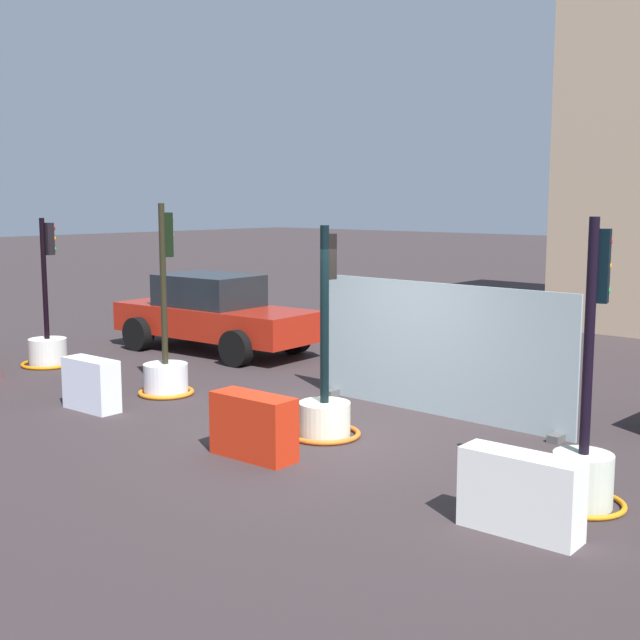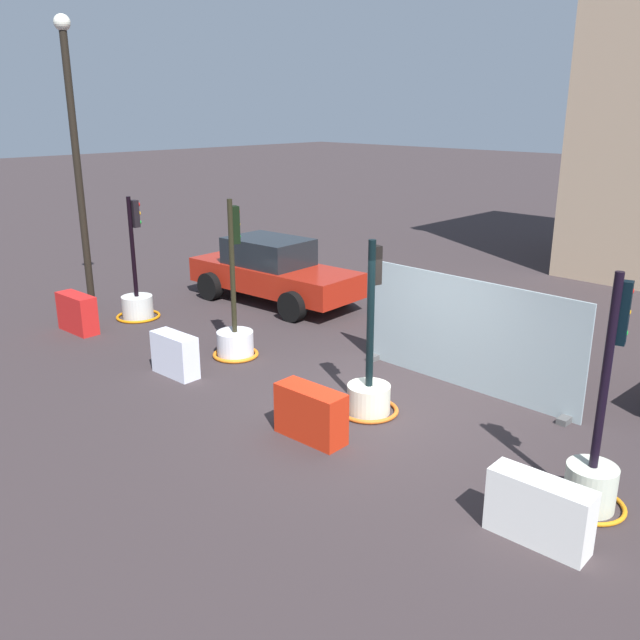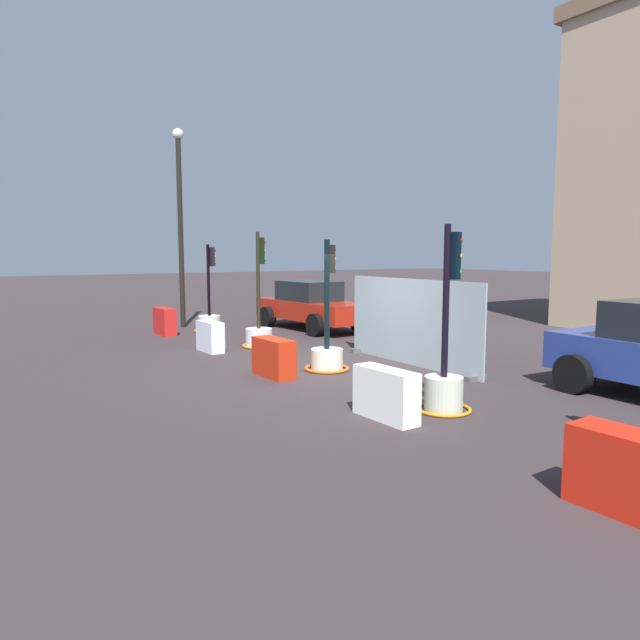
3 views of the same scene
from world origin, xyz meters
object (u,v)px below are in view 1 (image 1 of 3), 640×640
traffic_light_0 (48,344)px  traffic_light_3 (584,456)px  traffic_light_2 (325,405)px  car_red_compact (214,314)px  traffic_light_1 (166,367)px  construction_barrier_3 (521,494)px  construction_barrier_1 (91,384)px  construction_barrier_2 (253,426)px

traffic_light_0 → traffic_light_3: 10.82m
traffic_light_2 → car_red_compact: traffic_light_2 is taller
traffic_light_0 → traffic_light_1: traffic_light_1 is taller
traffic_light_0 → traffic_light_2: traffic_light_2 is taller
traffic_light_3 → construction_barrier_3: traffic_light_3 is taller
traffic_light_2 → construction_barrier_1: 3.77m
construction_barrier_1 → construction_barrier_2: bearing=-0.0°
traffic_light_0 → construction_barrier_3: bearing=-7.2°
traffic_light_1 → traffic_light_2: 3.52m
traffic_light_0 → construction_barrier_2: (7.10, -1.39, -0.02)m
construction_barrier_1 → traffic_light_3: bearing=8.9°
construction_barrier_3 → traffic_light_3: bearing=83.4°
construction_barrier_2 → traffic_light_0: bearing=168.9°
traffic_light_3 → traffic_light_0: bearing=178.6°
traffic_light_3 → traffic_light_2: bearing=177.6°
traffic_light_1 → construction_barrier_2: size_ratio=2.72×
construction_barrier_1 → construction_barrier_2: 3.51m
traffic_light_0 → car_red_compact: size_ratio=0.60×
construction_barrier_2 → construction_barrier_3: bearing=0.5°
traffic_light_3 → construction_barrier_1: (-7.23, -1.13, -0.14)m
traffic_light_0 → traffic_light_1: (3.61, -0.00, 0.04)m
construction_barrier_2 → construction_barrier_3: construction_barrier_2 is taller
traffic_light_3 → car_red_compact: size_ratio=0.64×
traffic_light_1 → traffic_light_3: bearing=-2.0°
traffic_light_3 → construction_barrier_1: size_ratio=3.02×
traffic_light_1 → car_red_compact: bearing=127.4°
traffic_light_2 → construction_barrier_3: size_ratio=2.39×
construction_barrier_3 → traffic_light_2: bearing=160.7°
traffic_light_3 → car_red_compact: 10.14m
traffic_light_3 → construction_barrier_3: bearing=-96.6°
traffic_light_1 → traffic_light_2: (3.52, -0.10, -0.04)m
traffic_light_3 → car_red_compact: bearing=160.8°
construction_barrier_1 → traffic_light_1: bearing=89.2°
construction_barrier_1 → car_red_compact: car_red_compact is taller
construction_barrier_1 → construction_barrier_3: size_ratio=0.84×
traffic_light_0 → construction_barrier_1: (3.59, -1.39, -0.02)m
construction_barrier_3 → car_red_compact: size_ratio=0.25×
traffic_light_1 → traffic_light_3: size_ratio=1.04×
traffic_light_2 → construction_barrier_1: bearing=-160.1°
construction_barrier_2 → construction_barrier_3: (3.59, 0.03, -0.00)m
traffic_light_0 → traffic_light_1: size_ratio=0.91×
traffic_light_1 → traffic_light_2: traffic_light_1 is taller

